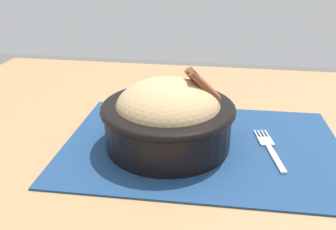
{
  "coord_description": "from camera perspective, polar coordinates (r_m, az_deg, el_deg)",
  "views": [
    {
      "loc": [
        0.02,
        -0.47,
        1.01
      ],
      "look_at": [
        -0.05,
        0.0,
        0.79
      ],
      "focal_mm": 37.06,
      "sensor_mm": 36.0,
      "label": 1
    }
  ],
  "objects": [
    {
      "name": "fork",
      "position": [
        0.56,
        16.32,
        -5.18
      ],
      "size": [
        0.04,
        0.13,
        0.0
      ],
      "color": "#B4B4B4",
      "rests_on": "placemat"
    },
    {
      "name": "bowl",
      "position": [
        0.53,
        0.03,
        -0.09
      ],
      "size": [
        0.22,
        0.22,
        0.12
      ],
      "color": "black",
      "rests_on": "placemat"
    },
    {
      "name": "table",
      "position": [
        0.58,
        5.29,
        -11.12
      ],
      "size": [
        1.16,
        0.87,
        0.73
      ],
      "color": "#99754C",
      "rests_on": "ground_plane"
    },
    {
      "name": "placemat",
      "position": [
        0.55,
        6.11,
        -4.92
      ],
      "size": [
        0.44,
        0.3,
        0.0
      ],
      "primitive_type": "cube",
      "rotation": [
        0.0,
        0.0,
        0.02
      ],
      "color": "navy",
      "rests_on": "table"
    }
  ]
}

